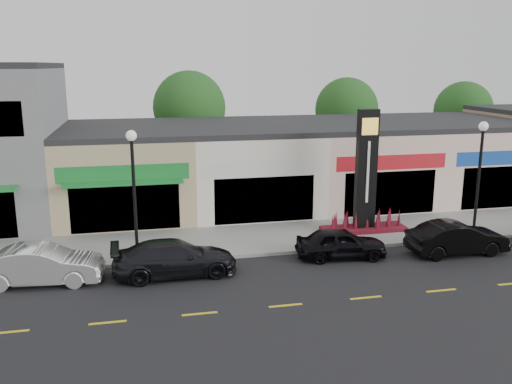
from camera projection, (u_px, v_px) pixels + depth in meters
ground at (336, 268)px, 22.34m from camera, size 120.00×120.00×0.00m
sidewalk at (305, 235)px, 26.46m from camera, size 52.00×4.30×0.15m
curb at (320, 250)px, 24.32m from camera, size 52.00×0.20×0.15m
shop_beige at (126, 169)px, 30.91m from camera, size 7.00×10.85×4.80m
shop_cream at (246, 164)px, 32.39m from camera, size 7.00×10.01×4.80m
shop_pink_w at (355, 160)px, 33.85m from camera, size 7.00×10.01×4.80m
shop_pink_e at (456, 156)px, 35.31m from camera, size 7.00×10.01×4.80m
tree_rear_west at (189, 107)px, 38.85m from camera, size 5.20×5.20×7.83m
tree_rear_mid at (346, 109)px, 41.44m from camera, size 4.80×4.80×7.29m
tree_rear_east at (463, 110)px, 43.59m from camera, size 4.60×4.60×6.94m
lamp_west_near at (134, 182)px, 22.25m from camera, size 0.44×0.44×5.47m
lamp_east_near at (480, 167)px, 25.59m from camera, size 0.44×0.44×5.47m
pylon_sign at (365, 189)px, 26.44m from camera, size 4.20×1.30×6.00m
car_white_van at (42, 265)px, 20.62m from camera, size 1.98×4.65×1.49m
car_dark_sedan at (175, 258)px, 21.46m from camera, size 2.12×4.95×1.42m
car_black_sedan at (341, 243)px, 23.39m from camera, size 1.97×4.03×1.32m
car_black_conv at (457, 238)px, 23.88m from camera, size 1.54×4.41×1.45m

